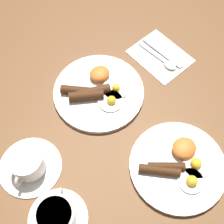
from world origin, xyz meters
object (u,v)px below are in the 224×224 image
at_px(teacup_far, 56,216).
at_px(knife, 160,51).
at_px(teacup_near, 28,164).
at_px(breakfast_plate_far, 178,165).
at_px(spoon, 166,62).
at_px(breakfast_plate_near, 98,91).

relative_size(teacup_far, knife, 0.92).
height_order(teacup_near, knife, teacup_near).
bearing_deg(breakfast_plate_far, teacup_near, -35.63).
distance_m(breakfast_plate_far, spoon, 0.34).
bearing_deg(breakfast_plate_far, breakfast_plate_near, -82.62).
xyz_separation_m(breakfast_plate_near, teacup_near, (0.28, 0.09, 0.02)).
bearing_deg(knife, teacup_far, -72.44).
bearing_deg(spoon, breakfast_plate_near, -108.09).
distance_m(teacup_far, spoon, 0.57).
xyz_separation_m(breakfast_plate_near, breakfast_plate_far, (-0.04, 0.32, -0.00)).
distance_m(teacup_near, knife, 0.54).
height_order(teacup_far, knife, teacup_far).
bearing_deg(knife, breakfast_plate_near, -94.88).
bearing_deg(breakfast_plate_near, teacup_far, 40.16).
distance_m(teacup_near, teacup_far, 0.16).
relative_size(breakfast_plate_far, teacup_near, 1.52).
xyz_separation_m(teacup_far, spoon, (-0.53, -0.21, -0.02)).
height_order(breakfast_plate_far, teacup_far, teacup_far).
relative_size(knife, spoon, 1.05).
bearing_deg(teacup_near, breakfast_plate_near, -162.89).
xyz_separation_m(teacup_near, spoon, (-0.52, -0.05, -0.02)).
height_order(teacup_far, spoon, teacup_far).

